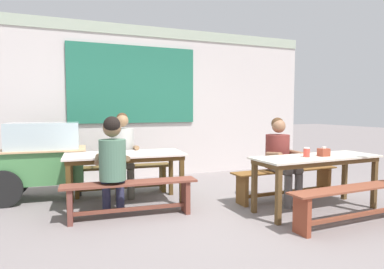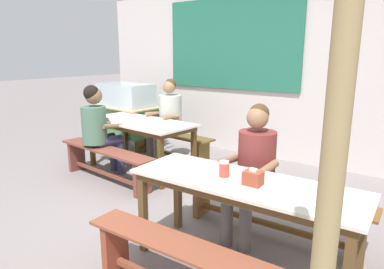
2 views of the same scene
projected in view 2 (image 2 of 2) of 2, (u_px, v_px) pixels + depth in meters
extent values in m
plane|color=gray|center=(148.00, 212.00, 3.73)|extent=(40.00, 40.00, 0.00)
cube|color=silver|center=(262.00, 72.00, 5.55)|extent=(6.57, 0.12, 2.77)
cube|color=#246D54|center=(231.00, 44.00, 5.69)|extent=(2.45, 0.03, 1.48)
cube|color=silver|center=(140.00, 122.00, 4.91)|extent=(1.71, 0.88, 0.03)
cube|color=#533A1A|center=(140.00, 125.00, 4.92)|extent=(1.63, 0.82, 0.06)
cube|color=#533A1A|center=(194.00, 153.00, 4.77)|extent=(0.06, 0.06, 0.65)
cube|color=#533A1A|center=(161.00, 164.00, 4.30)|extent=(0.06, 0.06, 0.65)
cube|color=#533A1A|center=(125.00, 137.00, 5.71)|extent=(0.06, 0.06, 0.65)
cube|color=#533A1A|center=(92.00, 144.00, 5.24)|extent=(0.06, 0.06, 0.65)
cube|color=silver|center=(244.00, 182.00, 2.60)|extent=(1.81, 0.67, 0.02)
cube|color=brown|center=(244.00, 188.00, 2.61)|extent=(1.72, 0.61, 0.06)
cube|color=brown|center=(361.00, 248.00, 2.45)|extent=(0.06, 0.06, 0.66)
cube|color=brown|center=(178.00, 196.00, 3.34)|extent=(0.06, 0.06, 0.66)
cube|color=brown|center=(143.00, 215.00, 2.94)|extent=(0.06, 0.06, 0.66)
cube|color=brown|center=(170.00, 134.00, 5.43)|extent=(1.61, 0.42, 0.03)
cube|color=brown|center=(203.00, 156.00, 5.06)|extent=(0.08, 0.26, 0.43)
cube|color=brown|center=(142.00, 141.00, 5.91)|extent=(0.08, 0.26, 0.43)
cube|color=brown|center=(170.00, 154.00, 5.51)|extent=(1.31, 0.14, 0.04)
cube|color=brown|center=(105.00, 150.00, 4.53)|extent=(1.70, 0.41, 0.03)
cube|color=brown|center=(142.00, 179.00, 4.13)|extent=(0.08, 0.24, 0.43)
cube|color=brown|center=(77.00, 156.00, 5.03)|extent=(0.08, 0.24, 0.43)
cube|color=brown|center=(107.00, 174.00, 4.60)|extent=(1.40, 0.15, 0.04)
cube|color=brown|center=(272.00, 191.00, 3.16)|extent=(1.79, 0.35, 0.02)
cube|color=brown|center=(361.00, 238.00, 2.79)|extent=(0.07, 0.25, 0.43)
cube|color=brown|center=(202.00, 195.00, 3.63)|extent=(0.07, 0.25, 0.43)
cube|color=brown|center=(270.00, 224.00, 3.24)|extent=(1.50, 0.09, 0.04)
cube|color=brown|center=(200.00, 253.00, 2.18)|extent=(1.81, 0.32, 0.02)
cube|color=brown|center=(115.00, 247.00, 2.66)|extent=(0.07, 0.23, 0.43)
cube|color=#4B8B4E|center=(127.00, 120.00, 6.18)|extent=(1.16, 0.69, 0.49)
cube|color=silver|center=(125.00, 96.00, 6.08)|extent=(1.04, 0.63, 0.42)
cube|color=tan|center=(126.00, 106.00, 6.12)|extent=(1.24, 0.78, 0.02)
cylinder|color=black|center=(124.00, 127.00, 6.81)|extent=(0.53, 0.09, 0.52)
cylinder|color=black|center=(95.00, 133.00, 6.30)|extent=(0.53, 0.09, 0.52)
cylinder|color=#333333|center=(146.00, 145.00, 5.95)|extent=(0.05, 0.05, 0.26)
cylinder|color=#3F3F3F|center=(155.00, 117.00, 5.68)|extent=(0.08, 0.62, 0.04)
cylinder|color=#605D50|center=(150.00, 151.00, 5.26)|extent=(0.11, 0.11, 0.46)
cylinder|color=#605D50|center=(158.00, 153.00, 5.15)|extent=(0.11, 0.11, 0.46)
cylinder|color=#605D50|center=(158.00, 131.00, 5.33)|extent=(0.17, 0.41, 0.13)
cylinder|color=#605D50|center=(166.00, 133.00, 5.21)|extent=(0.17, 0.41, 0.13)
cylinder|color=#B4B6B0|center=(170.00, 113.00, 5.34)|extent=(0.35, 0.35, 0.56)
sphere|color=#96704B|center=(169.00, 87.00, 5.23)|extent=(0.20, 0.20, 0.20)
sphere|color=#4C331E|center=(170.00, 85.00, 5.24)|extent=(0.18, 0.18, 0.18)
cylinder|color=#96704B|center=(153.00, 114.00, 5.34)|extent=(0.10, 0.31, 0.10)
cylinder|color=#96704B|center=(171.00, 117.00, 5.08)|extent=(0.10, 0.31, 0.10)
cylinder|color=#313352|center=(121.00, 158.00, 4.88)|extent=(0.11, 0.11, 0.46)
cylinder|color=#313352|center=(114.00, 156.00, 5.00)|extent=(0.11, 0.11, 0.46)
cylinder|color=#313352|center=(110.00, 141.00, 4.70)|extent=(0.18, 0.38, 0.13)
cylinder|color=#313352|center=(103.00, 139.00, 4.83)|extent=(0.18, 0.38, 0.13)
cylinder|color=#4B715B|center=(94.00, 125.00, 4.59)|extent=(0.33, 0.33, 0.50)
sphere|color=brown|center=(94.00, 96.00, 4.52)|extent=(0.22, 0.22, 0.22)
sphere|color=black|center=(91.00, 93.00, 4.49)|extent=(0.21, 0.21, 0.21)
cylinder|color=brown|center=(113.00, 126.00, 4.60)|extent=(0.11, 0.31, 0.10)
cylinder|color=brown|center=(99.00, 122.00, 4.85)|extent=(0.11, 0.31, 0.11)
cylinder|color=#625D5D|center=(227.00, 221.00, 3.05)|extent=(0.11, 0.11, 0.46)
cylinder|color=#625D5D|center=(245.00, 227.00, 2.95)|extent=(0.11, 0.11, 0.46)
cylinder|color=#625D5D|center=(238.00, 185.00, 3.14)|extent=(0.13, 0.42, 0.13)
cylinder|color=#625D5D|center=(256.00, 190.00, 3.03)|extent=(0.13, 0.42, 0.13)
cylinder|color=maroon|center=(257.00, 157.00, 3.18)|extent=(0.35, 0.35, 0.49)
sphere|color=#916447|center=(258.00, 118.00, 3.08)|extent=(0.20, 0.20, 0.20)
sphere|color=#4C331E|center=(259.00, 114.00, 3.09)|extent=(0.18, 0.18, 0.18)
cylinder|color=#916447|center=(229.00, 160.00, 3.15)|extent=(0.07, 0.31, 0.10)
cylinder|color=#916447|center=(268.00, 168.00, 2.93)|extent=(0.07, 0.30, 0.08)
cube|color=#9A402B|center=(253.00, 178.00, 2.51)|extent=(0.13, 0.11, 0.10)
cube|color=white|center=(253.00, 170.00, 2.50)|extent=(0.05, 0.03, 0.02)
cylinder|color=#E54739|center=(224.00, 170.00, 2.68)|extent=(0.08, 0.08, 0.11)
cylinder|color=white|center=(224.00, 162.00, 2.67)|extent=(0.07, 0.07, 0.02)
cylinder|color=#9F8656|center=(328.00, 211.00, 1.21)|extent=(0.09, 0.09, 2.28)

